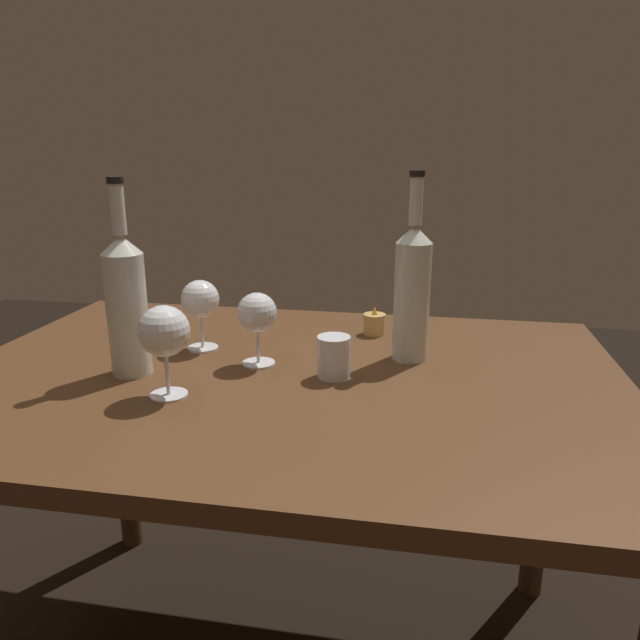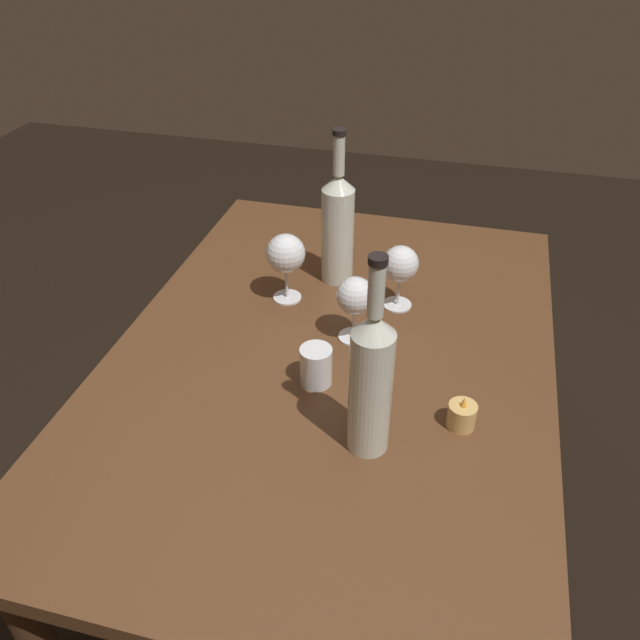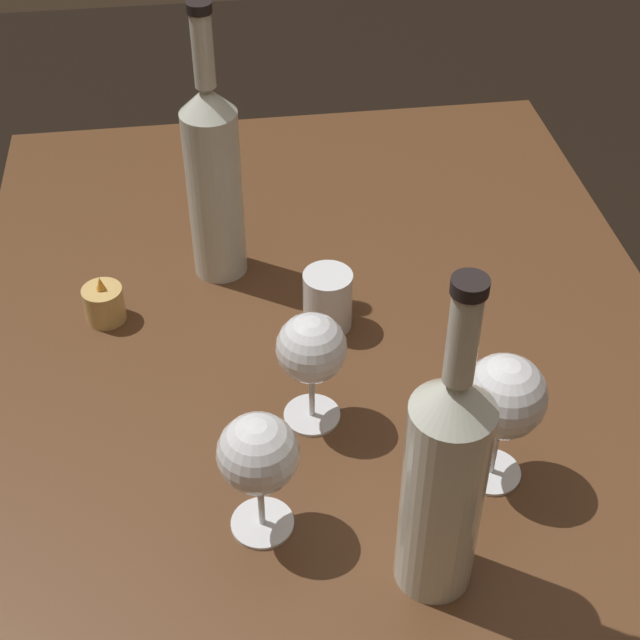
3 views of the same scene
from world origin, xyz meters
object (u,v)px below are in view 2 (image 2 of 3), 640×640
Objects in this scene: wine_glass_centre at (400,265)px; wine_bottle_second at (371,380)px; wine_glass_right at (286,255)px; votive_candle at (462,416)px; wine_glass_left at (355,297)px; water_tumbler at (316,368)px; wine_bottle at (338,226)px.

wine_bottle_second reaches higher than wine_glass_centre.
votive_candle is at bearing 52.86° from wine_glass_right.
wine_glass_left is 0.90× the size of wine_glass_right.
wine_bottle is at bearing -172.77° from water_tumbler.
wine_glass_right is at bearing -127.14° from votive_candle.
wine_bottle_second reaches higher than wine_bottle.
wine_glass_left is 0.18m from water_tumbler.
water_tumbler is at bearing -136.85° from wine_bottle_second.
wine_bottle is 0.40m from water_tumbler.
wine_glass_left is 0.25m from wine_bottle.
wine_bottle reaches higher than wine_glass_left.
wine_glass_left is 1.84× the size of water_tumbler.
wine_glass_left is 0.21m from wine_glass_right.
votive_candle is at bearing 119.32° from wine_bottle_second.
wine_bottle is 0.98× the size of wine_bottle_second.
water_tumbler is (0.39, 0.05, -0.11)m from wine_bottle.
wine_glass_right reaches higher than wine_glass_left.
wine_bottle is at bearing 141.30° from wine_glass_right.
wine_glass_left is 0.39× the size of wine_bottle_second.
wine_glass_left is at bearing -26.10° from wine_glass_centre.
wine_glass_left is at bearing -163.55° from wine_bottle_second.
wine_bottle is at bearing -142.69° from votive_candle.
water_tumbler reaches higher than votive_candle.
wine_glass_right reaches higher than votive_candle.
wine_bottle_second reaches higher than water_tumbler.
wine_glass_right is at bearing -152.49° from water_tumbler.
wine_glass_centre is 0.40m from votive_candle.
water_tumbler is at bearing 27.51° from wine_glass_right.
wine_glass_centre is at bearing -177.85° from wine_bottle_second.
wine_bottle_second is (0.30, 0.09, 0.04)m from wine_glass_left.
wine_bottle_second is at bearing -60.68° from votive_candle.
wine_glass_right is (-0.11, -0.18, 0.01)m from wine_glass_left.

